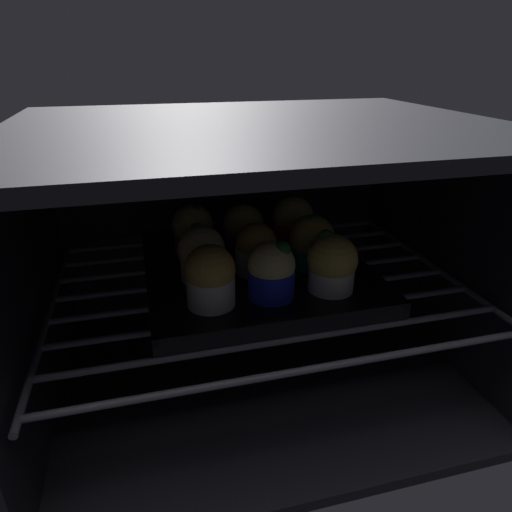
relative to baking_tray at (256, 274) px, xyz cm
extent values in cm
cube|color=black|center=(0.00, -1.35, -15.44)|extent=(59.00, 47.00, 1.50)
cube|color=black|center=(0.00, -1.35, 20.06)|extent=(59.00, 47.00, 1.50)
cube|color=black|center=(0.00, 21.40, 2.31)|extent=(59.00, 1.50, 34.00)
cube|color=black|center=(-28.75, -1.35, 2.31)|extent=(1.50, 47.00, 34.00)
cube|color=black|center=(28.75, -1.35, 2.31)|extent=(1.50, 47.00, 34.00)
cylinder|color=#51515B|center=(0.00, -20.35, -1.09)|extent=(54.00, 0.80, 0.80)
cylinder|color=#51515B|center=(0.00, -14.92, -1.09)|extent=(54.00, 0.80, 0.80)
cylinder|color=#51515B|center=(0.00, -9.49, -1.09)|extent=(54.00, 0.80, 0.80)
cylinder|color=#51515B|center=(0.00, -4.06, -1.09)|extent=(54.00, 0.80, 0.80)
cylinder|color=#51515B|center=(0.00, 1.36, -1.09)|extent=(54.00, 0.80, 0.80)
cylinder|color=#51515B|center=(0.00, 6.79, -1.09)|extent=(54.00, 0.80, 0.80)
cylinder|color=#51515B|center=(0.00, 12.22, -1.09)|extent=(54.00, 0.80, 0.80)
cylinder|color=#51515B|center=(0.00, 17.65, -1.09)|extent=(54.00, 0.80, 0.80)
cylinder|color=#51515B|center=(-27.00, -1.35, -1.09)|extent=(0.80, 42.00, 0.80)
cylinder|color=#51515B|center=(27.00, -1.35, -1.09)|extent=(0.80, 42.00, 0.80)
cube|color=black|center=(0.00, 0.00, -0.09)|extent=(29.96, 29.96, 1.20)
cube|color=black|center=(0.00, -14.58, 1.01)|extent=(29.96, 0.80, 1.00)
cube|color=black|center=(0.00, 14.58, 1.01)|extent=(29.96, 0.80, 1.00)
cube|color=black|center=(-14.58, 0.00, 1.01)|extent=(0.80, 29.96, 1.00)
cube|color=black|center=(14.58, 0.00, 1.01)|extent=(0.80, 29.96, 1.00)
cylinder|color=silver|center=(-7.55, -7.52, 2.36)|extent=(5.81, 5.81, 3.71)
sphere|color=gold|center=(-7.55, -7.52, 5.14)|extent=(6.05, 6.05, 6.05)
cylinder|color=#1928B7|center=(0.21, -7.42, 2.36)|extent=(5.81, 5.81, 3.71)
sphere|color=#E0CC7A|center=(0.21, -7.42, 4.83)|extent=(5.85, 5.85, 5.85)
sphere|color=#19511E|center=(1.11, -8.08, 7.05)|extent=(2.06, 2.06, 2.06)
cylinder|color=silver|center=(7.90, -7.64, 2.36)|extent=(5.81, 5.81, 3.71)
sphere|color=gold|center=(7.90, -7.64, 4.74)|extent=(6.37, 6.37, 6.37)
sphere|color=#28702D|center=(7.49, -6.35, 7.04)|extent=(2.35, 2.35, 2.35)
cylinder|color=silver|center=(-7.52, -0.39, 2.36)|extent=(5.81, 5.81, 3.71)
sphere|color=#E0CC7A|center=(-7.52, -0.39, 4.72)|extent=(6.30, 6.30, 6.30)
sphere|color=#19511E|center=(-7.88, 0.21, 7.29)|extent=(1.80, 1.80, 1.80)
cylinder|color=silver|center=(-0.39, -0.13, 2.36)|extent=(5.81, 5.81, 3.71)
sphere|color=gold|center=(-0.39, -0.13, 4.68)|extent=(5.66, 5.66, 5.66)
cylinder|color=#0C8C84|center=(8.03, -0.16, 2.36)|extent=(5.81, 5.81, 3.71)
sphere|color=gold|center=(8.03, -0.16, 4.76)|extent=(6.38, 6.38, 6.38)
sphere|color=#28702D|center=(7.97, -0.28, 6.87)|extent=(2.51, 2.51, 2.51)
cylinder|color=red|center=(-7.58, 7.62, 2.36)|extent=(5.81, 5.81, 3.71)
sphere|color=gold|center=(-7.58, 7.62, 5.34)|extent=(6.00, 6.00, 6.00)
sphere|color=#19511E|center=(-7.14, 7.02, 7.52)|extent=(1.68, 1.68, 1.68)
cylinder|color=#7A238C|center=(-0.22, 7.56, 2.36)|extent=(5.81, 5.81, 3.71)
sphere|color=gold|center=(-0.22, 7.56, 4.71)|extent=(6.15, 6.15, 6.15)
cylinder|color=red|center=(7.93, 7.70, 2.36)|extent=(5.81, 5.81, 3.71)
sphere|color=#DBBC60|center=(7.93, 7.70, 5.22)|extent=(6.24, 6.24, 6.24)
sphere|color=#19511E|center=(7.98, 7.65, 7.08)|extent=(2.01, 2.01, 2.01)
camera|label=1|loc=(-14.40, -55.10, 28.52)|focal=31.87mm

